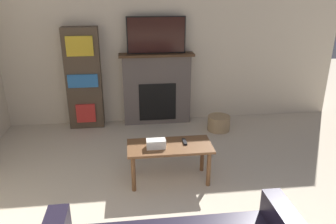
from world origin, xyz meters
TOP-DOWN VIEW (x-y plane):
  - wall_back at (0.00, 4.45)m, footprint 6.12×0.06m
  - fireplace at (-0.08, 4.31)m, footprint 1.22×0.28m
  - tv at (-0.08, 4.29)m, footprint 0.94×0.03m
  - coffee_table at (-0.10, 2.44)m, footprint 0.99×0.46m
  - tissue_box at (-0.26, 2.40)m, footprint 0.22×0.12m
  - remote_control at (0.09, 2.49)m, footprint 0.04×0.15m
  - bookshelf at (-1.26, 4.28)m, footprint 0.55×0.29m
  - storage_basket at (0.89, 3.83)m, footprint 0.36×0.36m

SIDE VIEW (x-z plane):
  - storage_basket at x=0.89m, z-range 0.00..0.24m
  - coffee_table at x=-0.10m, z-range 0.16..0.63m
  - remote_control at x=0.09m, z-range 0.47..0.49m
  - tissue_box at x=-0.26m, z-range 0.47..0.57m
  - fireplace at x=-0.08m, z-range 0.00..1.20m
  - bookshelf at x=-1.26m, z-range 0.00..1.64m
  - wall_back at x=0.00m, z-range 0.00..2.70m
  - tv at x=-0.08m, z-range 1.20..1.78m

